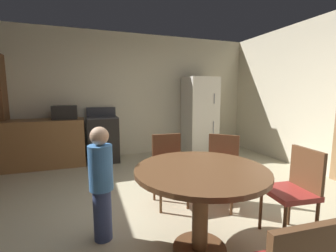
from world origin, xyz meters
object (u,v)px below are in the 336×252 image
(chair_east, at_px, (295,187))
(person_child, at_px, (101,181))
(microwave, at_px, (65,112))
(chair_north, at_px, (169,164))
(chair_northeast, at_px, (221,165))
(refrigerator, at_px, (200,116))
(dining_table, at_px, (201,186))
(oven_range, at_px, (103,139))

(chair_east, relative_size, person_child, 0.80)
(microwave, xyz_separation_m, chair_east, (2.25, -3.25, -0.53))
(microwave, relative_size, chair_north, 0.51)
(chair_northeast, bearing_deg, chair_east, 63.20)
(refrigerator, relative_size, chair_north, 2.02)
(chair_east, bearing_deg, dining_table, 0.00)
(chair_east, bearing_deg, chair_northeast, -63.20)
(chair_north, bearing_deg, chair_northeast, 70.02)
(dining_table, xyz_separation_m, chair_northeast, (0.66, 0.70, -0.10))
(microwave, xyz_separation_m, dining_table, (1.30, -3.14, -0.43))
(refrigerator, height_order, microwave, refrigerator)
(oven_range, relative_size, person_child, 1.01)
(refrigerator, bearing_deg, chair_northeast, -111.10)
(refrigerator, height_order, chair_north, refrigerator)
(chair_northeast, xyz_separation_m, chair_north, (-0.60, 0.26, 0.00))
(refrigerator, bearing_deg, microwave, 179.00)
(refrigerator, xyz_separation_m, microwave, (-2.88, 0.05, 0.15))
(chair_northeast, bearing_deg, dining_table, 0.00)
(oven_range, xyz_separation_m, chair_northeast, (1.27, -2.44, 0.03))
(chair_northeast, height_order, person_child, person_child)
(oven_range, height_order, chair_east, oven_range)
(chair_north, distance_m, person_child, 0.99)
(refrigerator, bearing_deg, person_child, -132.01)
(chair_east, xyz_separation_m, person_child, (-1.75, 0.57, 0.08))
(microwave, bearing_deg, oven_range, 0.30)
(oven_range, xyz_separation_m, chair_east, (1.56, -3.26, 0.03))
(refrigerator, xyz_separation_m, chair_east, (-0.63, -3.20, -0.38))
(oven_range, bearing_deg, chair_east, -64.36)
(chair_northeast, bearing_deg, oven_range, -109.44)
(dining_table, height_order, chair_northeast, chair_northeast)
(chair_northeast, relative_size, person_child, 0.80)
(oven_range, xyz_separation_m, dining_table, (0.61, -3.14, 0.13))
(chair_northeast, relative_size, chair_north, 1.00)
(refrigerator, distance_m, chair_northeast, 2.59)
(chair_east, bearing_deg, person_child, -11.15)
(person_child, bearing_deg, chair_east, 11.70)
(microwave, bearing_deg, person_child, -79.41)
(refrigerator, distance_m, chair_east, 3.28)
(person_child, bearing_deg, oven_range, 115.63)
(dining_table, relative_size, chair_north, 1.30)
(chair_northeast, height_order, chair_north, same)
(microwave, distance_m, person_child, 2.77)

